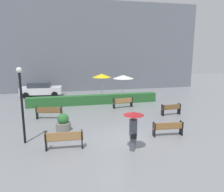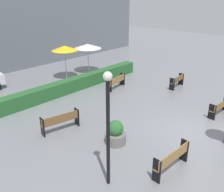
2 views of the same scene
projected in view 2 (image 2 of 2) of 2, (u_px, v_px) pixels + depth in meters
ground_plane at (194, 133)px, 11.61m from camera, size 60.00×60.00×0.00m
bench_near_left at (172, 158)px, 8.91m from camera, size 1.86×0.43×0.91m
bench_far_right at (177, 80)px, 17.01m from camera, size 1.55×0.46×0.84m
bench_far_left at (61, 121)px, 11.61m from camera, size 1.89×0.74×0.88m
bench_back_row at (116, 81)px, 16.85m from camera, size 1.80×0.64×0.86m
bench_near_right at (220, 106)px, 13.16m from camera, size 1.77×0.51×0.81m
planter_pot at (115, 134)px, 10.66m from camera, size 0.91×0.91×1.07m
lamp_post at (108, 120)px, 7.61m from camera, size 0.28×0.28×3.98m
patio_umbrella_yellow at (65, 48)px, 17.99m from camera, size 1.89×1.89×2.52m
patio_umbrella_white at (88, 46)px, 19.59m from camera, size 2.14×2.14×2.34m
hedge_strip at (74, 84)px, 16.52m from camera, size 11.78×0.70×0.84m
building_facade at (12, 3)px, 19.64m from camera, size 28.00×1.20×10.56m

